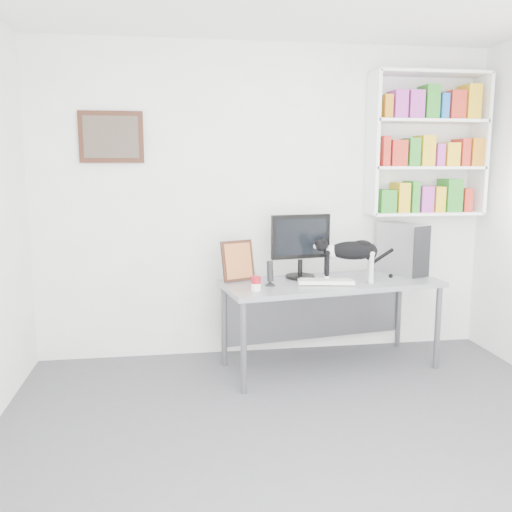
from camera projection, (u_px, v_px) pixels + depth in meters
name	position (u px, v px, depth m)	size (l,w,h in m)	color
room	(331.00, 228.00, 2.80)	(4.01, 4.01, 2.70)	#4F5054
bookshelf	(427.00, 145.00, 4.73)	(1.03, 0.28, 1.24)	white
wall_art	(111.00, 137.00, 4.44)	(0.52, 0.04, 0.42)	#422015
desk	(330.00, 324.00, 4.49)	(1.76, 0.69, 0.74)	gray
monitor	(300.00, 246.00, 4.52)	(0.51, 0.24, 0.55)	black
keyboard	(326.00, 282.00, 4.33)	(0.44, 0.17, 0.03)	white
pc_tower	(402.00, 249.00, 4.70)	(0.20, 0.44, 0.44)	#AAAAAE
speaker	(270.00, 273.00, 4.25)	(0.09, 0.09, 0.21)	black
leaning_print	(238.00, 260.00, 4.42)	(0.28, 0.11, 0.34)	#422015
soup_can	(256.00, 284.00, 4.08)	(0.07, 0.07, 0.11)	maroon
cat	(351.00, 261.00, 4.35)	(0.57, 0.15, 0.35)	black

